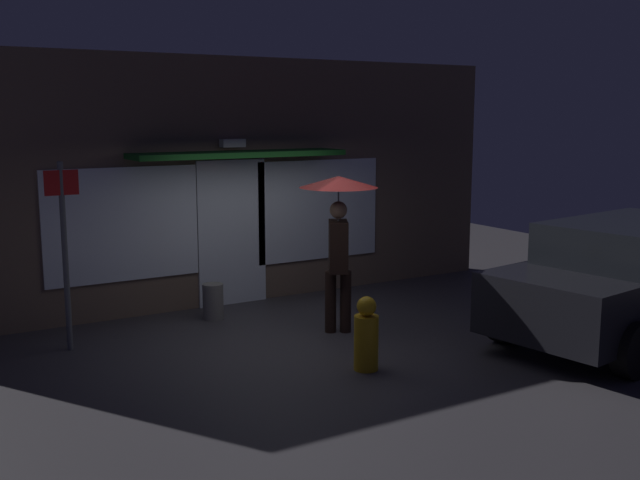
{
  "coord_description": "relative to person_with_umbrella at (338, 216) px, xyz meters",
  "views": [
    {
      "loc": [
        -4.66,
        -8.16,
        2.88
      ],
      "look_at": [
        0.28,
        0.06,
        1.27
      ],
      "focal_mm": 42.36,
      "sensor_mm": 36.0,
      "label": 1
    }
  ],
  "objects": [
    {
      "name": "ground_plane",
      "position": [
        -0.56,
        -0.06,
        -1.56
      ],
      "size": [
        18.0,
        18.0,
        0.0
      ],
      "primitive_type": "plane",
      "color": "#38353A"
    },
    {
      "name": "fire_hydrant",
      "position": [
        -0.53,
        -1.43,
        -1.16
      ],
      "size": [
        0.28,
        0.28,
        0.85
      ],
      "color": "gold",
      "rests_on": "ground"
    },
    {
      "name": "person_with_umbrella",
      "position": [
        0.0,
        0.0,
        0.0
      ],
      "size": [
        1.03,
        1.03,
        2.08
      ],
      "rotation": [
        0.0,
        0.0,
        -2.08
      ],
      "color": "black",
      "rests_on": "ground"
    },
    {
      "name": "parked_car",
      "position": [
        3.18,
        -2.11,
        -0.78
      ],
      "size": [
        4.57,
        2.42,
        1.53
      ],
      "rotation": [
        0.0,
        0.0,
        0.15
      ],
      "color": "black",
      "rests_on": "ground"
    },
    {
      "name": "building_facade",
      "position": [
        -0.56,
        2.28,
        0.29
      ],
      "size": [
        9.6,
        1.0,
        3.72
      ],
      "color": "brown",
      "rests_on": "ground"
    },
    {
      "name": "street_sign_post",
      "position": [
        -3.25,
        1.05,
        -0.24
      ],
      "size": [
        0.4,
        0.07,
        2.32
      ],
      "color": "#595B60",
      "rests_on": "ground"
    },
    {
      "name": "sidewalk_bollard",
      "position": [
        -1.17,
        1.46,
        -1.3
      ],
      "size": [
        0.29,
        0.29,
        0.51
      ],
      "primitive_type": "cylinder",
      "color": "slate",
      "rests_on": "ground"
    }
  ]
}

